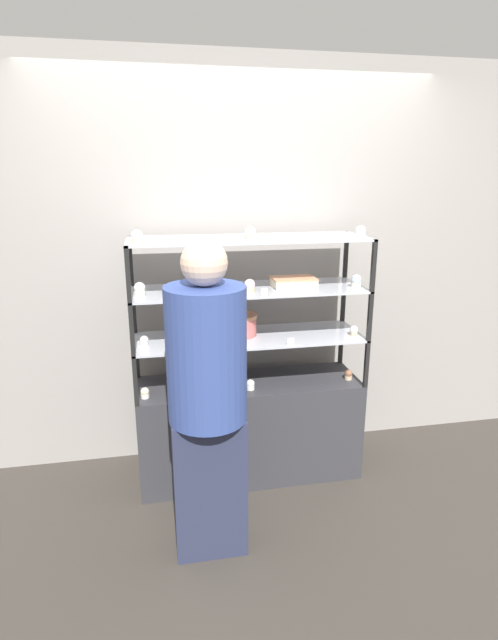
% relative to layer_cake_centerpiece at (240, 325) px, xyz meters
% --- Properties ---
extents(ground_plane, '(20.00, 20.00, 0.00)m').
position_rel_layer_cake_centerpiece_xyz_m(ground_plane, '(0.05, -0.04, -1.01)').
color(ground_plane, '#38332D').
extents(back_wall, '(8.00, 0.05, 2.60)m').
position_rel_layer_cake_centerpiece_xyz_m(back_wall, '(0.05, 0.33, 0.29)').
color(back_wall, gray).
rests_on(back_wall, ground_plane).
extents(display_base, '(1.39, 0.45, 0.64)m').
position_rel_layer_cake_centerpiece_xyz_m(display_base, '(0.05, -0.04, -0.69)').
color(display_base, '#333338').
rests_on(display_base, ground_plane).
extents(display_riser_lower, '(1.39, 0.45, 0.30)m').
position_rel_layer_cake_centerpiece_xyz_m(display_riser_lower, '(0.05, -0.04, -0.09)').
color(display_riser_lower, black).
rests_on(display_riser_lower, display_base).
extents(display_riser_middle, '(1.39, 0.45, 0.30)m').
position_rel_layer_cake_centerpiece_xyz_m(display_riser_middle, '(0.05, -0.04, 0.21)').
color(display_riser_middle, black).
rests_on(display_riser_middle, display_riser_lower).
extents(display_riser_upper, '(1.39, 0.45, 0.30)m').
position_rel_layer_cake_centerpiece_xyz_m(display_riser_upper, '(0.05, -0.04, 0.51)').
color(display_riser_upper, black).
rests_on(display_riser_upper, display_riser_middle).
extents(layer_cake_centerpiece, '(0.21, 0.21, 0.13)m').
position_rel_layer_cake_centerpiece_xyz_m(layer_cake_centerpiece, '(0.00, 0.00, 0.00)').
color(layer_cake_centerpiece, '#C66660').
rests_on(layer_cake_centerpiece, display_riser_lower).
extents(sheet_cake_frosted, '(0.26, 0.17, 0.06)m').
position_rel_layer_cake_centerpiece_xyz_m(sheet_cake_frosted, '(0.32, -0.04, 0.26)').
color(sheet_cake_frosted, beige).
rests_on(sheet_cake_frosted, display_riser_middle).
extents(cupcake_0, '(0.05, 0.05, 0.06)m').
position_rel_layer_cake_centerpiece_xyz_m(cupcake_0, '(-0.59, -0.15, -0.34)').
color(cupcake_0, white).
rests_on(cupcake_0, display_base).
extents(cupcake_1, '(0.05, 0.05, 0.06)m').
position_rel_layer_cake_centerpiece_xyz_m(cupcake_1, '(0.04, -0.15, -0.34)').
color(cupcake_1, white).
rests_on(cupcake_1, display_base).
extents(cupcake_2, '(0.05, 0.05, 0.06)m').
position_rel_layer_cake_centerpiece_xyz_m(cupcake_2, '(0.68, -0.12, -0.34)').
color(cupcake_2, '#CCB28C').
rests_on(cupcake_2, display_base).
extents(price_tag_0, '(0.04, 0.00, 0.04)m').
position_rel_layer_cake_centerpiece_xyz_m(price_tag_0, '(-0.06, -0.24, -0.35)').
color(price_tag_0, white).
rests_on(price_tag_0, display_base).
extents(cupcake_3, '(0.05, 0.05, 0.06)m').
position_rel_layer_cake_centerpiece_xyz_m(cupcake_3, '(-0.57, -0.09, -0.04)').
color(cupcake_3, white).
rests_on(cupcake_3, display_riser_lower).
extents(cupcake_4, '(0.05, 0.05, 0.06)m').
position_rel_layer_cake_centerpiece_xyz_m(cupcake_4, '(0.69, -0.13, -0.04)').
color(cupcake_4, '#CCB28C').
rests_on(cupcake_4, display_riser_lower).
extents(price_tag_1, '(0.04, 0.00, 0.04)m').
position_rel_layer_cake_centerpiece_xyz_m(price_tag_1, '(0.26, -0.24, -0.05)').
color(price_tag_1, white).
rests_on(price_tag_1, display_riser_lower).
extents(cupcake_5, '(0.06, 0.06, 0.08)m').
position_rel_layer_cake_centerpiece_xyz_m(cupcake_5, '(-0.58, -0.10, 0.27)').
color(cupcake_5, beige).
rests_on(cupcake_5, display_riser_middle).
extents(cupcake_6, '(0.06, 0.06, 0.08)m').
position_rel_layer_cake_centerpiece_xyz_m(cupcake_6, '(-0.27, -0.16, 0.27)').
color(cupcake_6, white).
rests_on(cupcake_6, display_riser_middle).
extents(cupcake_7, '(0.06, 0.06, 0.08)m').
position_rel_layer_cake_centerpiece_xyz_m(cupcake_7, '(0.04, -0.13, 0.27)').
color(cupcake_7, '#CCB28C').
rests_on(cupcake_7, display_riser_middle).
extents(cupcake_8, '(0.06, 0.06, 0.08)m').
position_rel_layer_cake_centerpiece_xyz_m(cupcake_8, '(0.69, -0.12, 0.27)').
color(cupcake_8, beige).
rests_on(cupcake_8, display_riser_middle).
extents(price_tag_2, '(0.04, 0.00, 0.04)m').
position_rel_layer_cake_centerpiece_xyz_m(price_tag_2, '(0.10, -0.24, 0.25)').
color(price_tag_2, white).
rests_on(price_tag_2, display_riser_middle).
extents(cupcake_9, '(0.06, 0.06, 0.07)m').
position_rel_layer_cake_centerpiece_xyz_m(cupcake_9, '(-0.58, -0.13, 0.56)').
color(cupcake_9, '#CCB28C').
rests_on(cupcake_9, display_riser_upper).
extents(cupcake_10, '(0.06, 0.06, 0.07)m').
position_rel_layer_cake_centerpiece_xyz_m(cupcake_10, '(0.05, -0.08, 0.56)').
color(cupcake_10, '#CCB28C').
rests_on(cupcake_10, display_riser_upper).
extents(cupcake_11, '(0.06, 0.06, 0.07)m').
position_rel_layer_cake_centerpiece_xyz_m(cupcake_11, '(0.68, -0.16, 0.56)').
color(cupcake_11, white).
rests_on(cupcake_11, display_riser_upper).
extents(price_tag_3, '(0.04, 0.00, 0.04)m').
position_rel_layer_cake_centerpiece_xyz_m(price_tag_3, '(0.07, -0.24, 0.55)').
color(price_tag_3, white).
rests_on(price_tag_3, display_riser_upper).
extents(customer_figure, '(0.38, 0.38, 1.62)m').
position_rel_layer_cake_centerpiece_xyz_m(customer_figure, '(-0.28, -0.69, -0.14)').
color(customer_figure, '#282D47').
rests_on(customer_figure, ground_plane).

